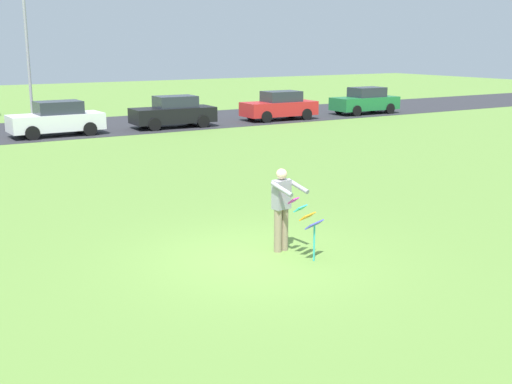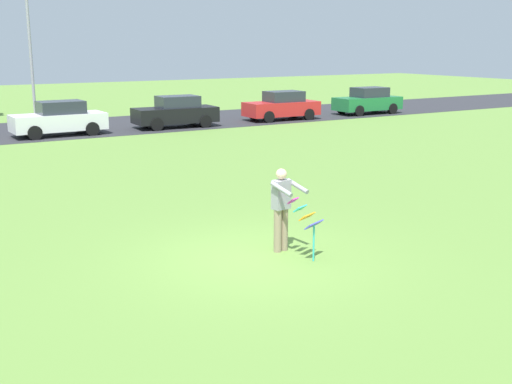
% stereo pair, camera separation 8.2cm
% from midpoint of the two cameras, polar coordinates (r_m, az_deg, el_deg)
% --- Properties ---
extents(ground_plane, '(120.00, 120.00, 0.00)m').
position_cam_midpoint_polar(ground_plane, '(12.86, 0.14, -5.90)').
color(ground_plane, olive).
extents(road_strip, '(120.00, 8.00, 0.01)m').
position_cam_midpoint_polar(road_strip, '(33.35, -19.81, 5.11)').
color(road_strip, '#2D2D33').
rests_on(road_strip, ground).
extents(person_kite_flyer, '(0.62, 0.71, 1.73)m').
position_cam_midpoint_polar(person_kite_flyer, '(13.03, 2.49, -1.30)').
color(person_kite_flyer, gray).
rests_on(person_kite_flyer, ground).
extents(kite_held, '(0.59, 0.72, 1.22)m').
position_cam_midpoint_polar(kite_held, '(12.58, 4.75, -2.41)').
color(kite_held, '#D83399').
rests_on(kite_held, ground).
extents(parked_car_white, '(4.24, 1.92, 1.60)m').
position_cam_midpoint_polar(parked_car_white, '(31.17, -17.04, 6.23)').
color(parked_car_white, white).
rests_on(parked_car_white, ground).
extents(parked_car_black, '(4.26, 1.95, 1.60)m').
position_cam_midpoint_polar(parked_car_black, '(33.05, -7.07, 7.06)').
color(parked_car_black, black).
rests_on(parked_car_black, ground).
extents(parked_car_red, '(4.25, 1.93, 1.60)m').
position_cam_midpoint_polar(parked_car_red, '(36.11, 2.39, 7.65)').
color(parked_car_red, red).
rests_on(parked_car_red, ground).
extents(parked_car_green, '(4.21, 1.85, 1.60)m').
position_cam_midpoint_polar(parked_car_green, '(39.84, 9.98, 7.97)').
color(parked_car_green, '#1E7238').
rests_on(parked_car_green, ground).
extents(streetlight_pole, '(0.24, 1.65, 7.00)m').
position_cam_midpoint_polar(streetlight_pole, '(38.08, -19.45, 12.07)').
color(streetlight_pole, '#9E9EA3').
rests_on(streetlight_pole, ground).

